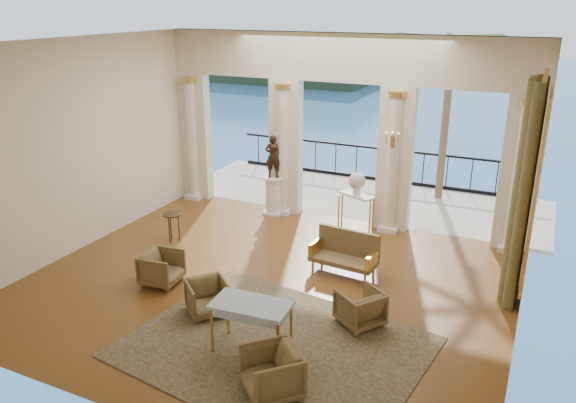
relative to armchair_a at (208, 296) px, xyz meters
The scene contains 23 objects.
floor 1.47m from the armchair_a, 72.08° to the left, with size 9.00×9.00×0.00m, color #472D10.
room_walls 2.59m from the armchair_a, 28.96° to the left, with size 9.00×9.00×9.00m.
arcade 5.66m from the armchair_a, 85.14° to the left, with size 9.00×0.56×4.50m.
terrace 7.19m from the armchair_a, 86.48° to the left, with size 10.00×3.60×0.10m, color #A29888.
balustrade 8.77m from the armchair_a, 87.12° to the left, with size 9.00×0.06×1.03m.
palm_tree 9.13m from the armchair_a, 72.96° to the left, with size 2.00×2.00×4.50m.
headland 77.31m from the armchair_a, 112.50° to the left, with size 22.00×18.00×6.00m, color black.
sea 61.69m from the armchair_a, 89.59° to the left, with size 160.00×160.00×0.00m, color #215891.
curtain 5.77m from the armchair_a, 31.20° to the left, with size 0.33×1.40×4.09m.
window_frame 5.95m from the armchair_a, 30.23° to the left, with size 0.04×1.60×3.40m, color gold.
wall_sconce 5.54m from the armchair_a, 69.30° to the left, with size 0.30×0.11×0.33m.
rug 1.61m from the armchair_a, 16.15° to the right, with size 4.45×3.46×0.02m, color #2E3018.
armchair_a is the anchor object (origin of this frame).
armchair_b 2.45m from the armchair_a, 36.06° to the right, with size 0.74×0.70×0.77m, color #40301A.
armchair_c 2.63m from the armchair_a, 17.66° to the left, with size 0.67×0.63×0.69m, color #40301A.
armchair_d 1.52m from the armchair_a, 158.16° to the left, with size 0.69×0.65×0.71m, color #40301A.
settee 2.99m from the armchair_a, 56.91° to the left, with size 1.36×0.67×0.87m.
game_table 1.44m from the armchair_a, 27.55° to the right, with size 1.25×0.75×0.83m.
pedestal 5.00m from the armchair_a, 103.38° to the left, with size 0.54×0.54×0.98m.
statue 5.13m from the armchair_a, 103.38° to the left, with size 0.39×0.26×1.08m, color black.
console_table 5.03m from the armchair_a, 78.04° to the left, with size 0.94×0.68×0.84m.
urn 5.08m from the armchair_a, 78.04° to the left, with size 0.40×0.40×0.53m.
side_table 3.37m from the armchair_a, 136.28° to the left, with size 0.41×0.41×0.67m.
Camera 1 is at (4.49, -8.56, 5.18)m, focal length 35.00 mm.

